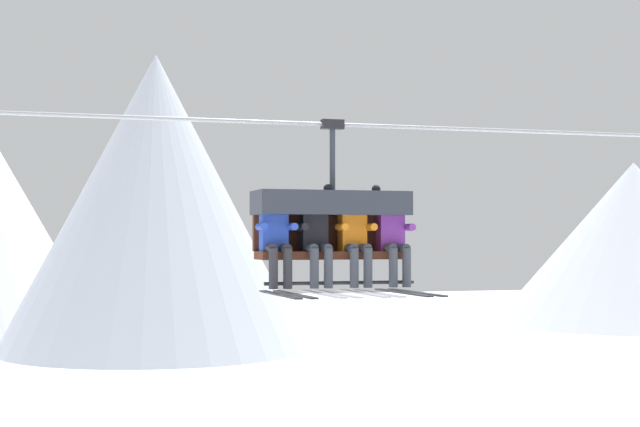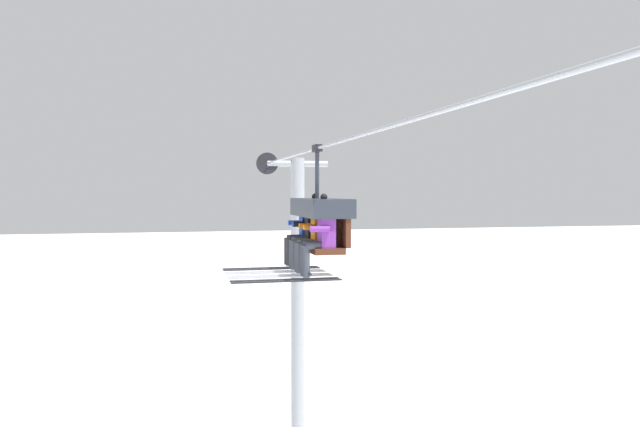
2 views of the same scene
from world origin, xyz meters
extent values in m
cone|color=silver|center=(1.98, 44.73, 8.59)|extent=(17.78, 17.78, 17.18)
cone|color=silver|center=(39.16, 52.20, 6.14)|extent=(21.18, 21.18, 12.28)
cylinder|color=#9EA3A8|center=(1.67, -0.80, 7.78)|extent=(19.93, 0.05, 0.05)
cube|color=#512819|center=(-1.41, -0.80, 6.15)|extent=(1.89, 0.48, 0.10)
cube|color=#512819|center=(-1.41, -0.52, 6.43)|extent=(1.89, 0.08, 0.45)
cube|color=#2D333D|center=(-1.41, -0.74, 6.80)|extent=(1.93, 0.68, 0.30)
cylinder|color=black|center=(-1.41, -1.12, 5.82)|extent=(1.89, 0.04, 0.04)
cylinder|color=#2D333D|center=(-1.41, -0.80, 7.34)|extent=(0.07, 0.07, 0.78)
cube|color=black|center=(-1.41, -0.80, 7.78)|extent=(0.28, 0.12, 0.12)
cube|color=#2847B7|center=(-2.17, -0.82, 6.46)|extent=(0.32, 0.22, 0.52)
sphere|color=#284C93|center=(-2.17, -0.82, 6.82)|extent=(0.22, 0.22, 0.22)
ellipsoid|color=black|center=(-2.17, -0.92, 6.82)|extent=(0.17, 0.04, 0.08)
cylinder|color=#2D2D33|center=(-2.26, -0.99, 6.24)|extent=(0.11, 0.34, 0.11)
cylinder|color=#2D2D33|center=(-2.08, -0.99, 6.24)|extent=(0.11, 0.34, 0.11)
cylinder|color=#2D2D33|center=(-2.26, -1.16, 6.00)|extent=(0.11, 0.11, 0.48)
cylinder|color=#2D2D33|center=(-2.08, -1.16, 6.00)|extent=(0.11, 0.11, 0.48)
cube|color=#232328|center=(-2.26, -1.46, 5.71)|extent=(0.09, 1.70, 0.02)
cube|color=#232328|center=(-2.08, -1.46, 5.71)|extent=(0.09, 1.70, 0.02)
cylinder|color=#2847B7|center=(-2.36, -0.97, 6.50)|extent=(0.09, 0.30, 0.09)
cylinder|color=#2847B7|center=(-1.98, -0.97, 6.50)|extent=(0.09, 0.30, 0.09)
cube|color=black|center=(-1.66, -0.82, 6.46)|extent=(0.32, 0.22, 0.52)
sphere|color=silver|center=(-1.66, -0.82, 6.82)|extent=(0.22, 0.22, 0.22)
ellipsoid|color=black|center=(-1.66, -0.92, 6.82)|extent=(0.17, 0.04, 0.08)
cylinder|color=#3D424C|center=(-1.75, -0.99, 6.24)|extent=(0.11, 0.34, 0.11)
cylinder|color=#3D424C|center=(-1.58, -0.99, 6.24)|extent=(0.11, 0.34, 0.11)
cylinder|color=#3D424C|center=(-1.75, -1.16, 6.00)|extent=(0.11, 0.11, 0.48)
cylinder|color=#3D424C|center=(-1.58, -1.16, 6.00)|extent=(0.11, 0.11, 0.48)
cube|color=#B2B2BC|center=(-1.75, -1.46, 5.71)|extent=(0.09, 1.70, 0.02)
cube|color=#B2B2BC|center=(-1.58, -1.46, 5.71)|extent=(0.09, 1.70, 0.02)
cylinder|color=black|center=(-1.85, -0.97, 6.50)|extent=(0.09, 0.30, 0.09)
cylinder|color=black|center=(-1.48, -0.82, 6.81)|extent=(0.09, 0.09, 0.30)
sphere|color=black|center=(-1.48, -0.82, 6.98)|extent=(0.11, 0.11, 0.11)
cube|color=orange|center=(-1.16, -0.82, 6.46)|extent=(0.32, 0.22, 0.52)
sphere|color=silver|center=(-1.16, -0.82, 6.82)|extent=(0.22, 0.22, 0.22)
ellipsoid|color=black|center=(-1.16, -0.92, 6.82)|extent=(0.17, 0.04, 0.08)
cylinder|color=#3D424C|center=(-1.25, -0.99, 6.24)|extent=(0.11, 0.34, 0.11)
cylinder|color=#3D424C|center=(-1.07, -0.99, 6.24)|extent=(0.11, 0.34, 0.11)
cylinder|color=#3D424C|center=(-1.25, -1.16, 6.00)|extent=(0.11, 0.11, 0.48)
cylinder|color=#3D424C|center=(-1.07, -1.16, 6.00)|extent=(0.11, 0.11, 0.48)
cube|color=#B2B2BC|center=(-1.25, -1.46, 5.71)|extent=(0.09, 1.70, 0.02)
cube|color=#B2B2BC|center=(-1.07, -1.46, 5.71)|extent=(0.09, 1.70, 0.02)
cylinder|color=orange|center=(-1.35, -0.97, 6.50)|extent=(0.09, 0.30, 0.09)
cylinder|color=orange|center=(-0.97, -0.97, 6.50)|extent=(0.09, 0.30, 0.09)
cube|color=purple|center=(-0.65, -0.82, 6.46)|extent=(0.32, 0.22, 0.52)
sphere|color=silver|center=(-0.65, -0.82, 6.82)|extent=(0.22, 0.22, 0.22)
ellipsoid|color=black|center=(-0.65, -0.92, 6.82)|extent=(0.17, 0.04, 0.08)
cylinder|color=#3D424C|center=(-0.74, -0.99, 6.24)|extent=(0.11, 0.34, 0.11)
cylinder|color=#3D424C|center=(-0.57, -0.99, 6.24)|extent=(0.11, 0.34, 0.11)
cylinder|color=#3D424C|center=(-0.74, -1.16, 6.00)|extent=(0.11, 0.11, 0.48)
cylinder|color=#3D424C|center=(-0.57, -1.16, 6.00)|extent=(0.11, 0.11, 0.48)
cube|color=#232328|center=(-0.74, -1.46, 5.71)|extent=(0.09, 1.70, 0.02)
cube|color=#232328|center=(-0.57, -1.46, 5.71)|extent=(0.09, 1.70, 0.02)
cylinder|color=purple|center=(-0.84, -0.82, 6.81)|extent=(0.09, 0.09, 0.30)
sphere|color=black|center=(-0.84, -0.82, 6.98)|extent=(0.11, 0.11, 0.11)
cylinder|color=purple|center=(-0.47, -0.97, 6.50)|extent=(0.09, 0.30, 0.09)
camera|label=1|loc=(-5.03, -12.42, 6.34)|focal=55.00mm
camera|label=2|loc=(8.69, -3.07, 7.08)|focal=35.00mm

